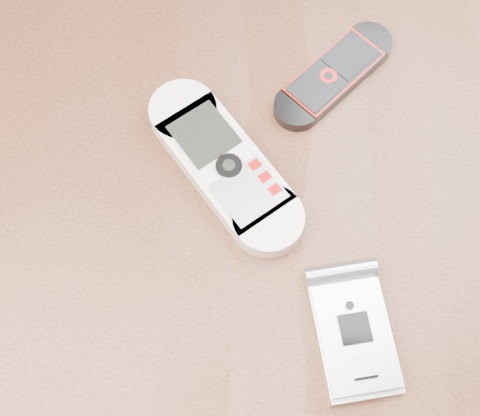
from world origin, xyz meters
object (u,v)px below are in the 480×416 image
nokia_black_red (334,75)px  motorola_razr (354,334)px  nokia_white (224,165)px  table (235,254)px

nokia_black_red → motorola_razr: size_ratio=1.25×
nokia_white → nokia_black_red: bearing=7.3°
table → nokia_white: 0.12m
table → nokia_white: size_ratio=6.84×
table → nokia_black_red: nokia_black_red is taller
table → motorola_razr: 0.18m
motorola_razr → table: bearing=122.8°
nokia_black_red → motorola_razr: (0.01, -0.22, 0.00)m
nokia_black_red → motorola_razr: motorola_razr is taller
nokia_black_red → motorola_razr: 0.22m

